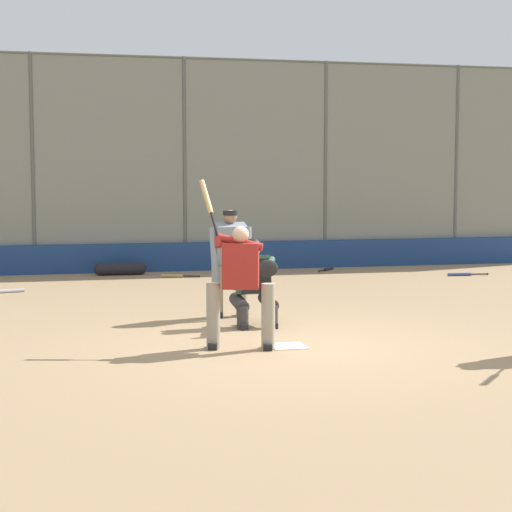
% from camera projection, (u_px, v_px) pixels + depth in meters
% --- Properties ---
extents(ground_plane, '(160.00, 160.00, 0.00)m').
position_uv_depth(ground_plane, '(288.00, 347.00, 10.66)').
color(ground_plane, '#9E7F5B').
extents(home_plate_marker, '(0.43, 0.43, 0.01)m').
position_uv_depth(home_plate_marker, '(288.00, 346.00, 10.66)').
color(home_plate_marker, white).
rests_on(home_plate_marker, ground_plane).
extents(backstop_fence, '(19.90, 0.08, 4.78)m').
position_uv_depth(backstop_fence, '(185.00, 160.00, 19.16)').
color(backstop_fence, '#515651').
rests_on(backstop_fence, ground_plane).
extents(padding_wall, '(19.43, 0.18, 0.63)m').
position_uv_depth(padding_wall, '(186.00, 257.00, 19.26)').
color(padding_wall, navy).
rests_on(padding_wall, ground_plane).
extents(bleachers_beyond, '(13.88, 2.50, 1.48)m').
position_uv_depth(bleachers_beyond, '(74.00, 243.00, 21.23)').
color(bleachers_beyond, slate).
rests_on(bleachers_beyond, ground_plane).
extents(batter_at_plate, '(0.84, 0.82, 2.08)m').
position_uv_depth(batter_at_plate, '(240.00, 282.00, 10.46)').
color(batter_at_plate, gray).
rests_on(batter_at_plate, ground_plane).
extents(catcher_behind_plate, '(0.66, 0.77, 1.25)m').
position_uv_depth(catcher_behind_plate, '(254.00, 281.00, 12.05)').
color(catcher_behind_plate, '#333333').
rests_on(catcher_behind_plate, ground_plane).
extents(umpire_home, '(0.66, 0.40, 1.62)m').
position_uv_depth(umpire_home, '(230.00, 260.00, 12.83)').
color(umpire_home, gray).
rests_on(umpire_home, ground_plane).
extents(spare_bat_near_backstop, '(0.88, 0.27, 0.07)m').
position_uv_depth(spare_bat_near_backstop, '(6.00, 291.00, 15.59)').
color(spare_bat_near_backstop, black).
rests_on(spare_bat_near_backstop, ground_plane).
extents(spare_bat_by_padding, '(0.56, 0.66, 0.07)m').
position_uv_depth(spare_bat_by_padding, '(328.00, 269.00, 19.34)').
color(spare_bat_by_padding, black).
rests_on(spare_bat_by_padding, ground_plane).
extents(spare_bat_third_base_side, '(0.80, 0.33, 0.07)m').
position_uv_depth(spare_bat_third_base_side, '(175.00, 276.00, 18.00)').
color(spare_bat_third_base_side, black).
rests_on(spare_bat_third_base_side, ground_plane).
extents(spare_bat_first_base_side, '(0.90, 0.14, 0.07)m').
position_uv_depth(spare_bat_first_base_side, '(463.00, 274.00, 18.28)').
color(spare_bat_first_base_side, black).
rests_on(spare_bat_first_base_side, ground_plane).
extents(fielding_glove_on_dirt, '(0.29, 0.22, 0.11)m').
position_uv_depth(fielding_glove_on_dirt, '(227.00, 281.00, 16.88)').
color(fielding_glove_on_dirt, brown).
rests_on(fielding_glove_on_dirt, ground_plane).
extents(baseball_loose, '(0.07, 0.07, 0.07)m').
position_uv_depth(baseball_loose, '(275.00, 311.00, 13.25)').
color(baseball_loose, white).
rests_on(baseball_loose, ground_plane).
extents(equipment_bag_dugout_side, '(1.13, 0.27, 0.27)m').
position_uv_depth(equipment_bag_dugout_side, '(120.00, 269.00, 18.42)').
color(equipment_bag_dugout_side, black).
rests_on(equipment_bag_dugout_side, ground_plane).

